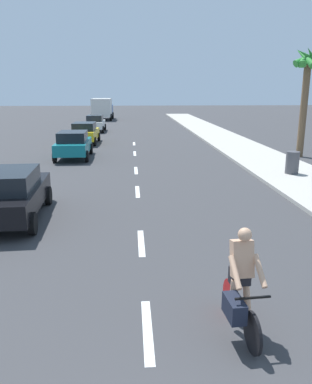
{
  "coord_description": "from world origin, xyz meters",
  "views": [
    {
      "loc": [
        -0.22,
        -1.42,
        3.89
      ],
      "look_at": [
        0.46,
        9.07,
        1.1
      ],
      "focal_mm": 36.09,
      "sensor_mm": 36.0,
      "label": 1
    }
  ],
  "objects_px": {
    "parked_car_black": "(9,193)",
    "delivery_truck": "(102,108)",
    "parked_car_white": "(95,123)",
    "cyclist": "(240,288)",
    "parked_car_yellow": "(85,132)",
    "trash_bin_far": "(292,163)",
    "palm_tree_far": "(307,73)",
    "parked_car_teal": "(73,144)"
  },
  "relations": [
    {
      "from": "parked_car_black",
      "to": "delivery_truck",
      "type": "distance_m",
      "value": 41.26
    },
    {
      "from": "parked_car_black",
      "to": "parked_car_white",
      "type": "xyz_separation_m",
      "value": [
        0.35,
        26.01,
        -0.01
      ]
    },
    {
      "from": "cyclist",
      "to": "delivery_truck",
      "type": "xyz_separation_m",
      "value": [
        -5.45,
        47.41,
        0.67
      ]
    },
    {
      "from": "parked_car_white",
      "to": "parked_car_black",
      "type": "bearing_deg",
      "value": -89.87
    },
    {
      "from": "parked_car_yellow",
      "to": "trash_bin_far",
      "type": "bearing_deg",
      "value": -46.71
    },
    {
      "from": "parked_car_black",
      "to": "palm_tree_far",
      "type": "relative_size",
      "value": 0.69
    },
    {
      "from": "cyclist",
      "to": "palm_tree_far",
      "type": "relative_size",
      "value": 0.29
    },
    {
      "from": "palm_tree_far",
      "to": "parked_car_yellow",
      "type": "bearing_deg",
      "value": 153.64
    },
    {
      "from": "cyclist",
      "to": "trash_bin_far",
      "type": "relative_size",
      "value": 1.78
    },
    {
      "from": "palm_tree_far",
      "to": "delivery_truck",
      "type": "bearing_deg",
      "value": 114.44
    },
    {
      "from": "parked_car_white",
      "to": "parked_car_teal",
      "type": "bearing_deg",
      "value": -89.02
    },
    {
      "from": "cyclist",
      "to": "parked_car_white",
      "type": "distance_m",
      "value": 32.56
    },
    {
      "from": "cyclist",
      "to": "trash_bin_far",
      "type": "bearing_deg",
      "value": -120.57
    },
    {
      "from": "parked_car_black",
      "to": "delivery_truck",
      "type": "relative_size",
      "value": 0.7
    },
    {
      "from": "cyclist",
      "to": "parked_car_white",
      "type": "xyz_separation_m",
      "value": [
        -5.09,
        32.16,
        0.0
      ]
    },
    {
      "from": "parked_car_yellow",
      "to": "palm_tree_far",
      "type": "distance_m",
      "value": 15.62
    },
    {
      "from": "parked_car_yellow",
      "to": "parked_car_white",
      "type": "relative_size",
      "value": 1.08
    },
    {
      "from": "cyclist",
      "to": "palm_tree_far",
      "type": "xyz_separation_m",
      "value": [
        8.41,
        16.93,
        3.99
      ]
    },
    {
      "from": "parked_car_black",
      "to": "trash_bin_far",
      "type": "relative_size",
      "value": 4.32
    },
    {
      "from": "parked_car_black",
      "to": "parked_car_yellow",
      "type": "relative_size",
      "value": 1.06
    },
    {
      "from": "parked_car_black",
      "to": "parked_car_teal",
      "type": "xyz_separation_m",
      "value": [
        0.37,
        11.12,
        -0.0
      ]
    },
    {
      "from": "parked_car_teal",
      "to": "delivery_truck",
      "type": "height_order",
      "value": "delivery_truck"
    },
    {
      "from": "parked_car_teal",
      "to": "trash_bin_far",
      "type": "bearing_deg",
      "value": -28.67
    },
    {
      "from": "parked_car_yellow",
      "to": "parked_car_white",
      "type": "height_order",
      "value": "same"
    },
    {
      "from": "parked_car_teal",
      "to": "parked_car_black",
      "type": "bearing_deg",
      "value": -92.81
    },
    {
      "from": "parked_car_yellow",
      "to": "trash_bin_far",
      "type": "xyz_separation_m",
      "value": [
        10.83,
        -12.04,
        -0.19
      ]
    },
    {
      "from": "parked_car_yellow",
      "to": "trash_bin_far",
      "type": "distance_m",
      "value": 16.2
    },
    {
      "from": "cyclist",
      "to": "parked_car_black",
      "type": "bearing_deg",
      "value": -52.89
    },
    {
      "from": "palm_tree_far",
      "to": "parked_car_black",
      "type": "bearing_deg",
      "value": -142.09
    },
    {
      "from": "cyclist",
      "to": "parked_car_black",
      "type": "distance_m",
      "value": 8.21
    },
    {
      "from": "parked_car_white",
      "to": "trash_bin_far",
      "type": "xyz_separation_m",
      "value": [
        10.8,
        -20.57,
        -0.18
      ]
    },
    {
      "from": "delivery_truck",
      "to": "trash_bin_far",
      "type": "bearing_deg",
      "value": -71.62
    },
    {
      "from": "parked_car_yellow",
      "to": "trash_bin_far",
      "type": "relative_size",
      "value": 4.09
    },
    {
      "from": "parked_car_white",
      "to": "palm_tree_far",
      "type": "relative_size",
      "value": 0.61
    },
    {
      "from": "delivery_truck",
      "to": "parked_car_black",
      "type": "bearing_deg",
      "value": -88.91
    },
    {
      "from": "parked_car_yellow",
      "to": "parked_car_white",
      "type": "bearing_deg",
      "value": 91.12
    },
    {
      "from": "parked_car_black",
      "to": "trash_bin_far",
      "type": "bearing_deg",
      "value": 22.83
    },
    {
      "from": "cyclist",
      "to": "delivery_truck",
      "type": "distance_m",
      "value": 47.72
    },
    {
      "from": "cyclist",
      "to": "parked_car_yellow",
      "type": "relative_size",
      "value": 0.44
    },
    {
      "from": "parked_car_black",
      "to": "palm_tree_far",
      "type": "distance_m",
      "value": 17.99
    },
    {
      "from": "parked_car_yellow",
      "to": "delivery_truck",
      "type": "bearing_deg",
      "value": 92.11
    },
    {
      "from": "parked_car_teal",
      "to": "parked_car_white",
      "type": "height_order",
      "value": "same"
    }
  ]
}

